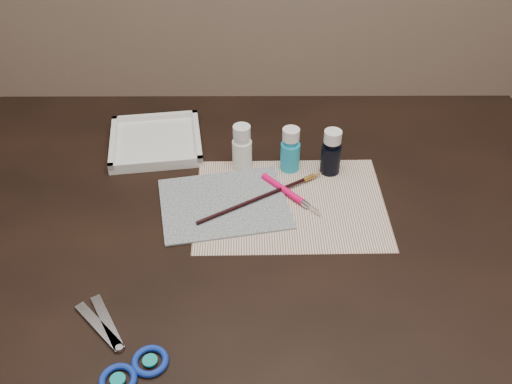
{
  "coord_description": "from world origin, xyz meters",
  "views": [
    {
      "loc": [
        -0.0,
        -0.83,
        1.48
      ],
      "look_at": [
        0.0,
        0.0,
        0.8
      ],
      "focal_mm": 40.0,
      "sensor_mm": 36.0,
      "label": 1
    }
  ],
  "objects_px": {
    "canvas": "(224,203)",
    "paint_bottle_white": "(242,147)",
    "scissors": "(109,343)",
    "palette_tray": "(156,141)",
    "paint_bottle_navy": "(331,152)",
    "paint_bottle_cyan": "(290,149)",
    "paper": "(290,203)"
  },
  "relations": [
    {
      "from": "canvas",
      "to": "palette_tray",
      "type": "distance_m",
      "value": 0.26
    },
    {
      "from": "canvas",
      "to": "paint_bottle_white",
      "type": "height_order",
      "value": "paint_bottle_white"
    },
    {
      "from": "scissors",
      "to": "paint_bottle_navy",
      "type": "bearing_deg",
      "value": -84.96
    },
    {
      "from": "paint_bottle_white",
      "to": "canvas",
      "type": "bearing_deg",
      "value": -105.2
    },
    {
      "from": "paint_bottle_white",
      "to": "scissors",
      "type": "distance_m",
      "value": 0.5
    },
    {
      "from": "paper",
      "to": "paint_bottle_navy",
      "type": "bearing_deg",
      "value": 49.76
    },
    {
      "from": "scissors",
      "to": "palette_tray",
      "type": "bearing_deg",
      "value": -43.93
    },
    {
      "from": "paper",
      "to": "canvas",
      "type": "distance_m",
      "value": 0.13
    },
    {
      "from": "paint_bottle_white",
      "to": "paint_bottle_navy",
      "type": "bearing_deg",
      "value": -5.89
    },
    {
      "from": "canvas",
      "to": "scissors",
      "type": "bearing_deg",
      "value": -116.19
    },
    {
      "from": "canvas",
      "to": "paint_bottle_navy",
      "type": "xyz_separation_m",
      "value": [
        0.22,
        0.11,
        0.05
      ]
    },
    {
      "from": "paint_bottle_navy",
      "to": "palette_tray",
      "type": "height_order",
      "value": "paint_bottle_navy"
    },
    {
      "from": "paint_bottle_white",
      "to": "palette_tray",
      "type": "bearing_deg",
      "value": 157.24
    },
    {
      "from": "canvas",
      "to": "scissors",
      "type": "relative_size",
      "value": 1.15
    },
    {
      "from": "paper",
      "to": "paint_bottle_navy",
      "type": "relative_size",
      "value": 3.69
    },
    {
      "from": "paint_bottle_white",
      "to": "paint_bottle_navy",
      "type": "xyz_separation_m",
      "value": [
        0.18,
        -0.02,
        -0.0
      ]
    },
    {
      "from": "canvas",
      "to": "paint_bottle_cyan",
      "type": "distance_m",
      "value": 0.19
    },
    {
      "from": "canvas",
      "to": "paint_bottle_navy",
      "type": "height_order",
      "value": "paint_bottle_navy"
    },
    {
      "from": "paint_bottle_white",
      "to": "paint_bottle_navy",
      "type": "height_order",
      "value": "same"
    },
    {
      "from": "canvas",
      "to": "paint_bottle_white",
      "type": "bearing_deg",
      "value": 74.8
    },
    {
      "from": "canvas",
      "to": "paint_bottle_navy",
      "type": "relative_size",
      "value": 2.43
    },
    {
      "from": "paint_bottle_navy",
      "to": "palette_tray",
      "type": "xyz_separation_m",
      "value": [
        -0.38,
        0.1,
        -0.04
      ]
    },
    {
      "from": "paint_bottle_cyan",
      "to": "paint_bottle_navy",
      "type": "height_order",
      "value": "paint_bottle_navy"
    },
    {
      "from": "canvas",
      "to": "paint_bottle_cyan",
      "type": "height_order",
      "value": "paint_bottle_cyan"
    },
    {
      "from": "scissors",
      "to": "palette_tray",
      "type": "relative_size",
      "value": 1.08
    },
    {
      "from": "paint_bottle_cyan",
      "to": "scissors",
      "type": "bearing_deg",
      "value": -123.57
    },
    {
      "from": "paint_bottle_white",
      "to": "scissors",
      "type": "relative_size",
      "value": 0.47
    },
    {
      "from": "canvas",
      "to": "paint_bottle_navy",
      "type": "bearing_deg",
      "value": 26.14
    },
    {
      "from": "paper",
      "to": "scissors",
      "type": "height_order",
      "value": "scissors"
    },
    {
      "from": "paint_bottle_cyan",
      "to": "paint_bottle_white",
      "type": "bearing_deg",
      "value": 175.42
    },
    {
      "from": "paint_bottle_white",
      "to": "palette_tray",
      "type": "distance_m",
      "value": 0.22
    },
    {
      "from": "paint_bottle_cyan",
      "to": "paint_bottle_navy",
      "type": "relative_size",
      "value": 0.98
    }
  ]
}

